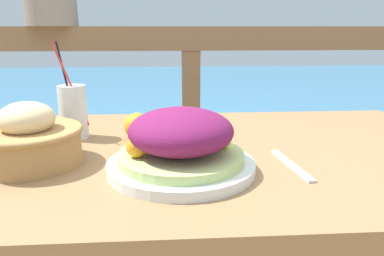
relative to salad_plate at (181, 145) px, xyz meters
name	(u,v)px	position (x,y,z in m)	size (l,w,h in m)	color
patio_table	(209,186)	(0.07, 0.13, -0.15)	(1.25, 0.76, 0.71)	#997047
railing_fence	(191,88)	(0.07, 0.79, -0.02)	(2.80, 0.08, 0.99)	brown
sea_backdrop	(176,103)	(0.07, 3.29, -0.58)	(12.00, 4.00, 0.37)	teal
salad_plate	(181,145)	(0.00, 0.00, 0.00)	(0.29, 0.29, 0.13)	silver
drink_glass	(73,112)	(-0.26, 0.25, 0.01)	(0.08, 0.07, 0.24)	silver
bread_basket	(29,140)	(-0.31, 0.06, 0.00)	(0.22, 0.22, 0.13)	#AD7F47
knife	(291,165)	(0.23, 0.01, -0.05)	(0.04, 0.18, 0.00)	silver
orange_near_basket	(138,126)	(-0.10, 0.23, -0.02)	(0.07, 0.07, 0.07)	orange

